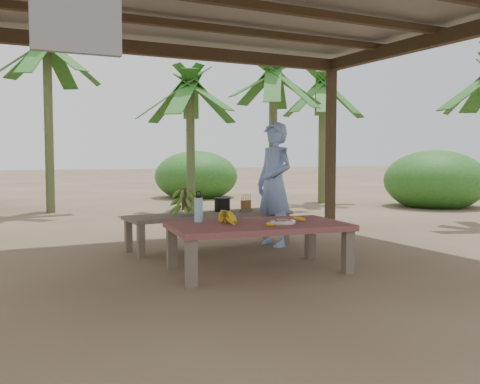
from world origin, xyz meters
name	(u,v)px	position (x,y,z in m)	size (l,w,h in m)	color
ground	(243,266)	(0.00, 0.00, 0.00)	(80.00, 80.00, 0.00)	brown
pavilion	(243,5)	(-0.01, -0.01, 2.78)	(6.60, 5.60, 2.95)	black
work_table	(258,229)	(0.02, -0.29, 0.43)	(1.91, 1.21, 0.50)	brown
bench	(210,217)	(0.13, 1.23, 0.39)	(2.24, 0.75, 0.45)	brown
ripe_banana_bunch	(224,217)	(-0.32, -0.20, 0.57)	(0.25, 0.21, 0.15)	yellow
plate	(283,222)	(0.24, -0.44, 0.52)	(0.26, 0.26, 0.04)	white
loose_banana_front	(270,224)	(0.01, -0.57, 0.52)	(0.04, 0.15, 0.04)	yellow
loose_banana_side	(299,219)	(0.52, -0.30, 0.52)	(0.04, 0.16, 0.04)	yellow
water_flask	(199,209)	(-0.49, 0.10, 0.64)	(0.09, 0.09, 0.33)	#42A8D0
green_banana_stalk	(184,201)	(-0.24, 1.21, 0.63)	(0.31, 0.31, 0.36)	#598C2D
cooking_pot	(222,205)	(0.35, 1.34, 0.54)	(0.21, 0.21, 0.18)	black
skewer_rack	(246,203)	(0.64, 1.22, 0.57)	(0.18, 0.08, 0.24)	#A57F47
woman	(274,184)	(0.94, 0.97, 0.82)	(0.60, 0.39, 1.64)	#7CA1EB
banana_plant_ne	(273,84)	(3.19, 4.94, 2.72)	(1.80, 1.80, 3.21)	#596638
banana_plant_n	(190,95)	(1.47, 5.43, 2.46)	(1.80, 1.80, 2.94)	#596638
banana_plant_nw	(47,57)	(-1.23, 6.52, 3.21)	(1.80, 1.80, 3.72)	#596638
banana_plant_far	(322,94)	(5.16, 5.95, 2.70)	(1.80, 1.80, 3.19)	#596638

